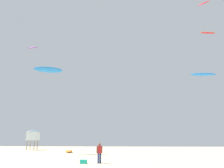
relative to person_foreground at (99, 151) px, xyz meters
name	(u,v)px	position (x,y,z in m)	size (l,w,h in m)	color
person_foreground	(99,151)	(0.00, 0.00, 0.00)	(0.48, 0.37, 1.64)	navy
kite_grounded_near	(69,151)	(-7.31, 16.79, -0.74)	(2.25, 3.94, 0.46)	orange
lifeguard_tower	(33,135)	(-17.19, 24.75, 2.10)	(2.30, 2.30, 4.15)	#8C704C
cooler_box	(84,162)	(-1.26, -0.36, -0.80)	(0.56, 0.36, 0.32)	#19B29E
kite_aloft_0	(208,33)	(19.45, 23.80, 22.97)	(3.33, 1.45, 0.67)	red
kite_aloft_1	(204,3)	(16.24, 15.90, 24.75)	(2.09, 1.83, 0.52)	red
kite_aloft_2	(203,74)	(14.60, 15.38, 11.24)	(4.36, 1.67, 0.50)	blue
kite_aloft_3	(48,70)	(-9.99, 12.19, 11.65)	(4.59, 2.66, 0.94)	blue
kite_aloft_4	(32,48)	(-20.12, 26.43, 22.27)	(2.91, 1.31, 0.54)	purple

